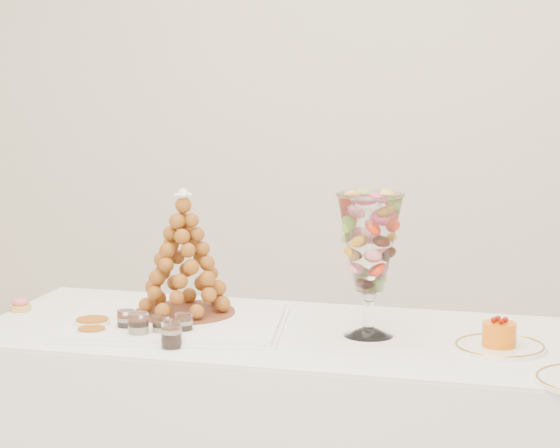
# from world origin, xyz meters

# --- Properties ---
(buffet_table) EXTENTS (1.79, 0.79, 0.67)m
(buffet_table) POSITION_xyz_m (0.07, 0.12, 0.33)
(buffet_table) COLOR white
(buffet_table) RESTS_ON ground
(lace_tray) EXTENTS (0.64, 0.51, 0.02)m
(lace_tray) POSITION_xyz_m (-0.28, 0.12, 0.68)
(lace_tray) COLOR white
(lace_tray) RESTS_ON buffet_table
(macaron_vase) EXTENTS (0.18, 0.18, 0.39)m
(macaron_vase) POSITION_xyz_m (0.27, 0.13, 0.92)
(macaron_vase) COLOR white
(macaron_vase) RESTS_ON buffet_table
(cake_plate) EXTENTS (0.24, 0.24, 0.01)m
(cake_plate) POSITION_xyz_m (0.62, 0.06, 0.68)
(cake_plate) COLOR white
(cake_plate) RESTS_ON buffet_table
(pink_tart) EXTENTS (0.06, 0.06, 0.04)m
(pink_tart) POSITION_xyz_m (-0.78, 0.19, 0.69)
(pink_tart) COLOR tan
(pink_tart) RESTS_ON buffet_table
(verrine_a) EXTENTS (0.05, 0.05, 0.07)m
(verrine_a) POSITION_xyz_m (-0.38, 0.01, 0.70)
(verrine_a) COLOR white
(verrine_a) RESTS_ON buffet_table
(verrine_b) EXTENTS (0.06, 0.06, 0.06)m
(verrine_b) POSITION_xyz_m (-0.27, -0.02, 0.70)
(verrine_b) COLOR white
(verrine_b) RESTS_ON buffet_table
(verrine_c) EXTENTS (0.06, 0.06, 0.07)m
(verrine_c) POSITION_xyz_m (-0.22, 0.01, 0.70)
(verrine_c) COLOR white
(verrine_c) RESTS_ON buffet_table
(verrine_d) EXTENTS (0.06, 0.06, 0.07)m
(verrine_d) POSITION_xyz_m (-0.32, -0.05, 0.71)
(verrine_d) COLOR white
(verrine_d) RESTS_ON buffet_table
(verrine_e) EXTENTS (0.05, 0.05, 0.07)m
(verrine_e) POSITION_xyz_m (-0.21, -0.10, 0.71)
(verrine_e) COLOR white
(verrine_e) RESTS_ON buffet_table
(ramekin_back) EXTENTS (0.10, 0.10, 0.03)m
(ramekin_back) POSITION_xyz_m (-0.48, 0.01, 0.69)
(ramekin_back) COLOR white
(ramekin_back) RESTS_ON buffet_table
(ramekin_front) EXTENTS (0.08, 0.08, 0.03)m
(ramekin_front) POSITION_xyz_m (-0.45, -0.06, 0.68)
(ramekin_front) COLOR white
(ramekin_front) RESTS_ON buffet_table
(croquembouche) EXTENTS (0.29, 0.29, 0.36)m
(croquembouche) POSITION_xyz_m (-0.27, 0.19, 0.86)
(croquembouche) COLOR brown
(croquembouche) RESTS_ON lace_tray
(mousse_cake) EXTENTS (0.09, 0.09, 0.08)m
(mousse_cake) POSITION_xyz_m (0.62, 0.06, 0.71)
(mousse_cake) COLOR orange
(mousse_cake) RESTS_ON cake_plate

